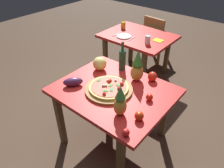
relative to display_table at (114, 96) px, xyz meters
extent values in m
plane|color=#4C3828|center=(0.00, 0.00, -0.63)|extent=(10.00, 10.00, 0.00)
cube|color=brown|center=(-0.41, -0.41, -0.29)|extent=(0.06, 0.06, 0.68)
cube|color=brown|center=(0.41, -0.41, -0.29)|extent=(0.06, 0.06, 0.68)
cube|color=brown|center=(-0.41, 0.41, -0.29)|extent=(0.06, 0.06, 0.68)
cube|color=brown|center=(0.41, 0.41, -0.29)|extent=(0.06, 0.06, 0.68)
cube|color=red|center=(0.00, 0.00, 0.07)|extent=(1.12, 0.92, 0.04)
cube|color=brown|center=(-0.96, 0.96, -0.29)|extent=(0.06, 0.06, 0.68)
cube|color=brown|center=(-0.23, 0.96, -0.29)|extent=(0.06, 0.06, 0.68)
cube|color=brown|center=(-0.96, 1.68, -0.29)|extent=(0.06, 0.06, 0.68)
cube|color=brown|center=(-0.23, 1.68, -0.29)|extent=(0.06, 0.06, 0.68)
cube|color=red|center=(-0.60, 1.32, 0.07)|extent=(1.05, 0.82, 0.04)
cube|color=olive|center=(-0.43, 2.18, -0.43)|extent=(0.04, 0.04, 0.41)
cube|color=olive|center=(-0.76, 2.21, -0.43)|extent=(0.04, 0.04, 0.41)
cube|color=olive|center=(-0.46, 1.85, -0.43)|extent=(0.04, 0.04, 0.41)
cube|color=olive|center=(-0.79, 1.88, -0.43)|extent=(0.04, 0.04, 0.41)
cube|color=olive|center=(-0.61, 2.03, -0.20)|extent=(0.43, 0.43, 0.04)
cube|color=olive|center=(-0.63, 1.85, 0.02)|extent=(0.40, 0.07, 0.40)
cylinder|color=olive|center=(-0.03, -0.05, 0.10)|extent=(0.47, 0.47, 0.02)
cylinder|color=#E7B665|center=(-0.03, -0.05, 0.13)|extent=(0.39, 0.39, 0.02)
cylinder|color=red|center=(-0.03, -0.05, 0.14)|extent=(0.35, 0.35, 0.00)
sphere|color=red|center=(0.12, -0.05, 0.15)|extent=(0.04, 0.04, 0.04)
sphere|color=red|center=(0.02, -0.17, 0.15)|extent=(0.03, 0.03, 0.03)
sphere|color=red|center=(-0.07, 0.02, 0.15)|extent=(0.03, 0.03, 0.03)
sphere|color=red|center=(-0.07, 0.03, 0.15)|extent=(0.03, 0.03, 0.03)
sphere|color=red|center=(0.08, -0.02, 0.15)|extent=(0.03, 0.03, 0.03)
sphere|color=red|center=(-0.07, 0.01, 0.15)|extent=(0.04, 0.04, 0.04)
sphere|color=red|center=(0.06, 0.05, 0.15)|extent=(0.04, 0.04, 0.04)
cube|color=#298233|center=(-0.17, -0.03, 0.14)|extent=(0.03, 0.05, 0.00)
cube|color=#286F23|center=(0.00, -0.13, 0.14)|extent=(0.05, 0.05, 0.00)
cube|color=#32742D|center=(0.03, 0.02, 0.14)|extent=(0.05, 0.04, 0.00)
cube|color=#2D8026|center=(-0.02, -0.03, 0.14)|extent=(0.03, 0.05, 0.00)
cube|color=#287E36|center=(0.03, -0.08, 0.14)|extent=(0.05, 0.05, 0.00)
sphere|color=white|center=(-0.07, -0.08, 0.15)|extent=(0.03, 0.03, 0.03)
sphere|color=white|center=(-0.03, 0.07, 0.15)|extent=(0.03, 0.03, 0.03)
sphere|color=silver|center=(-0.05, -0.07, 0.15)|extent=(0.03, 0.03, 0.03)
sphere|color=white|center=(-0.09, 0.01, 0.15)|extent=(0.03, 0.03, 0.03)
cylinder|color=#153726|center=(-0.17, 0.36, 0.21)|extent=(0.08, 0.08, 0.23)
cylinder|color=#153726|center=(-0.17, 0.36, 0.37)|extent=(0.03, 0.03, 0.09)
cylinder|color=black|center=(-0.17, 0.36, 0.42)|extent=(0.03, 0.03, 0.02)
ellipsoid|color=#B79437|center=(0.26, -0.24, 0.18)|extent=(0.11, 0.11, 0.18)
cone|color=#3D7737|center=(0.26, -0.24, 0.33)|extent=(0.09, 0.09, 0.12)
ellipsoid|color=#C18735|center=(0.08, 0.28, 0.18)|extent=(0.13, 0.13, 0.19)
cone|color=#317226|center=(0.08, 0.28, 0.36)|extent=(0.11, 0.11, 0.16)
sphere|color=#F1CE68|center=(-0.36, 0.19, 0.17)|extent=(0.15, 0.15, 0.15)
ellipsoid|color=red|center=(0.21, 0.38, 0.14)|extent=(0.10, 0.10, 0.11)
ellipsoid|color=#4C224B|center=(-0.36, -0.21, 0.13)|extent=(0.20, 0.21, 0.09)
sphere|color=red|center=(0.43, -0.19, 0.13)|extent=(0.08, 0.08, 0.08)
sphere|color=red|center=(0.44, -0.40, 0.12)|extent=(0.06, 0.06, 0.06)
sphere|color=red|center=(0.36, 0.08, 0.12)|extent=(0.07, 0.07, 0.07)
cylinder|color=gold|center=(-0.95, 1.41, 0.14)|extent=(0.07, 0.07, 0.10)
cylinder|color=silver|center=(-0.32, 1.15, 0.15)|extent=(0.07, 0.07, 0.11)
cylinder|color=white|center=(-0.73, 1.13, 0.10)|extent=(0.22, 0.22, 0.02)
cube|color=silver|center=(-0.87, 1.13, 0.09)|extent=(0.02, 0.18, 0.01)
cube|color=silver|center=(-0.59, 1.13, 0.09)|extent=(0.03, 0.18, 0.01)
cube|color=yellow|center=(-0.25, 1.33, 0.09)|extent=(0.14, 0.12, 0.01)
camera|label=1|loc=(1.07, -1.32, 1.35)|focal=33.98mm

